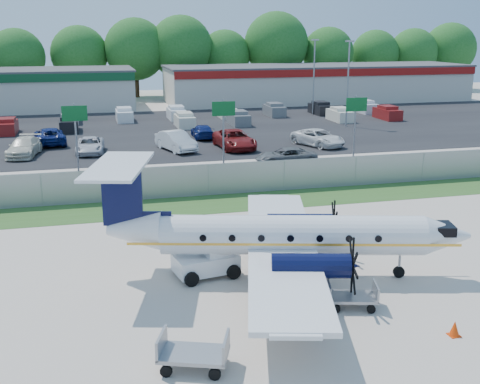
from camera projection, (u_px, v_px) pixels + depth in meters
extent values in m
plane|color=beige|center=(276.00, 282.00, 24.81)|extent=(170.00, 170.00, 0.00)
cube|color=#2D561E|center=(215.00, 204.00, 36.04)|extent=(170.00, 4.00, 0.02)
cube|color=black|center=(195.00, 177.00, 42.59)|extent=(170.00, 8.00, 0.02)
cube|color=black|center=(159.00, 131.00, 62.24)|extent=(170.00, 32.00, 0.02)
cube|color=gray|center=(209.00, 180.00, 37.65)|extent=(120.00, 0.02, 1.90)
cube|color=gray|center=(208.00, 165.00, 37.40)|extent=(120.00, 0.06, 0.06)
cube|color=gray|center=(209.00, 195.00, 37.90)|extent=(120.00, 0.06, 0.06)
cube|color=beige|center=(317.00, 84.00, 88.38)|extent=(44.00, 12.00, 5.00)
cube|color=#474749|center=(318.00, 66.00, 87.70)|extent=(44.40, 12.40, 0.24)
cube|color=maroon|center=(334.00, 73.00, 82.16)|extent=(44.00, 0.20, 1.00)
cylinder|color=gray|center=(76.00, 138.00, 43.78)|extent=(0.14, 0.14, 5.00)
cube|color=#0C5923|center=(74.00, 113.00, 43.17)|extent=(1.80, 0.08, 1.10)
cylinder|color=gray|center=(223.00, 132.00, 46.40)|extent=(0.14, 0.14, 5.00)
cube|color=#0C5923|center=(224.00, 109.00, 45.79)|extent=(1.80, 0.08, 1.10)
cylinder|color=gray|center=(355.00, 126.00, 49.02)|extent=(0.14, 0.14, 5.00)
cube|color=#0C5923|center=(357.00, 104.00, 48.42)|extent=(1.80, 0.08, 1.10)
cylinder|color=gray|center=(348.00, 85.00, 63.97)|extent=(0.18, 0.18, 9.00)
cube|color=gray|center=(350.00, 41.00, 62.81)|extent=(0.90, 0.35, 0.18)
cylinder|color=gray|center=(314.00, 78.00, 73.33)|extent=(0.18, 0.18, 9.00)
cube|color=gray|center=(315.00, 40.00, 72.17)|extent=(0.90, 0.35, 0.18)
cylinder|color=silver|center=(292.00, 235.00, 24.87)|extent=(10.90, 4.41, 1.65)
cone|color=silver|center=(447.00, 236.00, 24.79)|extent=(2.27, 2.09, 1.65)
cone|color=silver|center=(134.00, 230.00, 24.91)|extent=(2.61, 2.18, 1.65)
cube|color=black|center=(443.00, 229.00, 24.72)|extent=(1.05, 1.29, 0.39)
cube|color=silver|center=(282.00, 246.00, 25.00)|extent=(6.64, 15.47, 0.19)
cylinder|color=black|center=(311.00, 266.00, 22.53)|extent=(3.10, 1.69, 0.95)
cylinder|color=black|center=(300.00, 224.00, 27.39)|extent=(3.10, 1.69, 0.95)
cube|color=black|center=(122.00, 196.00, 24.53)|extent=(1.63, 0.58, 2.52)
cube|color=silver|center=(118.00, 166.00, 24.21)|extent=(3.41, 5.74, 0.12)
cylinder|color=gray|center=(399.00, 265.00, 25.15)|extent=(0.10, 0.10, 1.13)
cylinder|color=black|center=(399.00, 272.00, 25.24)|extent=(0.51, 0.28, 0.49)
cylinder|color=black|center=(285.00, 296.00, 22.86)|extent=(0.63, 0.48, 0.56)
cylinder|color=black|center=(278.00, 250.00, 27.72)|extent=(0.63, 0.48, 0.56)
cube|color=silver|center=(206.00, 263.00, 25.35)|extent=(2.82, 1.98, 0.72)
cube|color=silver|center=(217.00, 248.00, 25.41)|extent=(1.35, 1.52, 0.52)
cube|color=black|center=(227.00, 246.00, 25.59)|extent=(0.38, 1.15, 0.41)
cylinder|color=black|center=(191.00, 279.00, 24.34)|extent=(0.65, 0.33, 0.62)
cylinder|color=black|center=(179.00, 265.00, 25.76)|extent=(0.65, 0.33, 0.62)
cylinder|color=black|center=(233.00, 272.00, 25.08)|extent=(0.65, 0.33, 0.62)
cylinder|color=black|center=(219.00, 259.00, 26.50)|extent=(0.65, 0.33, 0.62)
cube|color=gray|center=(194.00, 354.00, 18.38)|extent=(2.41, 1.92, 0.13)
cube|color=gray|center=(161.00, 343.00, 18.40)|extent=(0.53, 1.21, 0.63)
cube|color=gray|center=(226.00, 347.00, 18.19)|extent=(0.53, 1.21, 0.63)
cylinder|color=black|center=(166.00, 371.00, 17.98)|extent=(0.40, 0.25, 0.38)
cylinder|color=black|center=(175.00, 351.00, 19.09)|extent=(0.40, 0.25, 0.38)
cylinder|color=black|center=(215.00, 374.00, 17.82)|extent=(0.40, 0.25, 0.38)
cylinder|color=black|center=(220.00, 354.00, 18.93)|extent=(0.40, 0.25, 0.38)
cube|color=gray|center=(352.00, 297.00, 22.47)|extent=(2.07, 1.56, 0.11)
cube|color=gray|center=(329.00, 290.00, 22.42)|extent=(0.37, 1.08, 0.55)
cube|color=gray|center=(376.00, 290.00, 22.37)|extent=(0.37, 1.08, 0.55)
cylinder|color=black|center=(336.00, 309.00, 22.07)|extent=(0.35, 0.20, 0.33)
cylinder|color=black|center=(333.00, 297.00, 23.04)|extent=(0.35, 0.20, 0.33)
cylinder|color=black|center=(371.00, 309.00, 22.03)|extent=(0.35, 0.20, 0.33)
cylinder|color=black|center=(366.00, 297.00, 23.00)|extent=(0.35, 0.20, 0.33)
cone|color=#E13907|center=(455.00, 328.00, 20.39)|extent=(0.36, 0.36, 0.54)
cube|color=#E13907|center=(454.00, 335.00, 20.46)|extent=(0.38, 0.38, 0.03)
cone|color=#E13907|center=(127.00, 230.00, 30.41)|extent=(0.40, 0.40, 0.59)
cube|color=#E13907|center=(127.00, 235.00, 30.48)|extent=(0.42, 0.42, 0.03)
imported|color=#595B5E|center=(286.00, 165.00, 46.59)|extent=(4.83, 2.39, 1.32)
imported|color=beige|center=(25.00, 156.00, 49.77)|extent=(2.90, 5.51, 1.52)
imported|color=silver|center=(91.00, 153.00, 50.95)|extent=(2.54, 4.99, 1.35)
imported|color=silver|center=(176.00, 151.00, 52.06)|extent=(3.23, 5.42, 1.69)
imported|color=maroon|center=(235.00, 149.00, 52.97)|extent=(3.06, 6.06, 1.64)
imported|color=silver|center=(318.00, 146.00, 54.18)|extent=(4.27, 5.91, 1.49)
imported|color=navy|center=(50.00, 145.00, 54.87)|extent=(3.18, 5.80, 1.54)
imported|color=navy|center=(203.00, 138.00, 58.10)|extent=(1.98, 4.56, 1.30)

